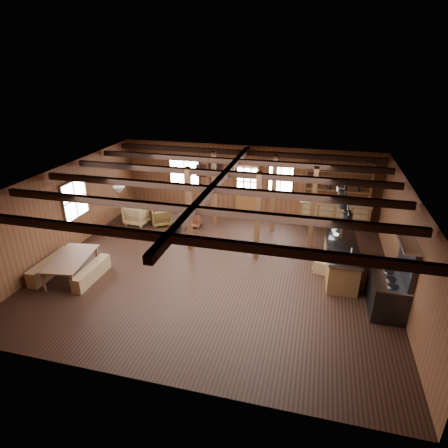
{
  "coord_description": "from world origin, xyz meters",
  "views": [
    {
      "loc": [
        2.61,
        -9.41,
        5.78
      ],
      "look_at": [
        0.09,
        0.45,
        1.29
      ],
      "focal_mm": 30.0,
      "sensor_mm": 36.0,
      "label": 1
    }
  ],
  "objects_px": {
    "kitchen_island": "(340,259)",
    "armchair_a": "(161,217)",
    "commercial_range": "(390,286)",
    "armchair_b": "(192,217)",
    "dining_table": "(73,267)",
    "armchair_c": "(138,214)"
  },
  "relations": [
    {
      "from": "armchair_a",
      "to": "dining_table",
      "type": "bearing_deg",
      "value": 42.32
    },
    {
      "from": "commercial_range",
      "to": "kitchen_island",
      "type": "bearing_deg",
      "value": 128.54
    },
    {
      "from": "kitchen_island",
      "to": "armchair_b",
      "type": "distance_m",
      "value": 5.79
    },
    {
      "from": "kitchen_island",
      "to": "armchair_a",
      "type": "relative_size",
      "value": 3.58
    },
    {
      "from": "armchair_b",
      "to": "armchair_c",
      "type": "relative_size",
      "value": 0.86
    },
    {
      "from": "armchair_b",
      "to": "armchair_c",
      "type": "xyz_separation_m",
      "value": [
        -2.05,
        -0.34,
        0.05
      ]
    },
    {
      "from": "kitchen_island",
      "to": "armchair_c",
      "type": "bearing_deg",
      "value": 162.78
    },
    {
      "from": "dining_table",
      "to": "armchair_b",
      "type": "distance_m",
      "value": 4.83
    },
    {
      "from": "armchair_c",
      "to": "commercial_range",
      "type": "bearing_deg",
      "value": 165.24
    },
    {
      "from": "kitchen_island",
      "to": "commercial_range",
      "type": "distance_m",
      "value": 1.81
    },
    {
      "from": "kitchen_island",
      "to": "dining_table",
      "type": "distance_m",
      "value": 7.71
    },
    {
      "from": "armchair_b",
      "to": "commercial_range",
      "type": "bearing_deg",
      "value": 142.65
    },
    {
      "from": "kitchen_island",
      "to": "armchair_c",
      "type": "height_order",
      "value": "kitchen_island"
    },
    {
      "from": "commercial_range",
      "to": "armchair_a",
      "type": "bearing_deg",
      "value": 155.54
    },
    {
      "from": "dining_table",
      "to": "kitchen_island",
      "type": "bearing_deg",
      "value": -83.21
    },
    {
      "from": "dining_table",
      "to": "armchair_c",
      "type": "bearing_deg",
      "value": -9.61
    },
    {
      "from": "dining_table",
      "to": "armchair_b",
      "type": "height_order",
      "value": "armchair_b"
    },
    {
      "from": "armchair_a",
      "to": "armchair_c",
      "type": "relative_size",
      "value": 0.83
    },
    {
      "from": "kitchen_island",
      "to": "armchair_b",
      "type": "relative_size",
      "value": 3.44
    },
    {
      "from": "kitchen_island",
      "to": "commercial_range",
      "type": "bearing_deg",
      "value": -53.94
    },
    {
      "from": "dining_table",
      "to": "armchair_c",
      "type": "height_order",
      "value": "armchair_c"
    },
    {
      "from": "kitchen_island",
      "to": "armchair_a",
      "type": "bearing_deg",
      "value": 159.95
    }
  ]
}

